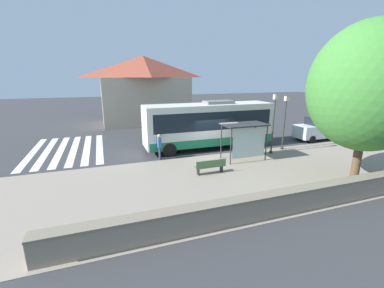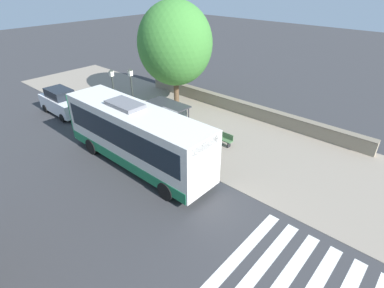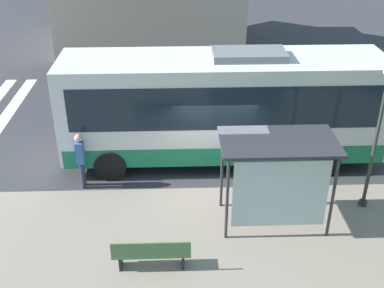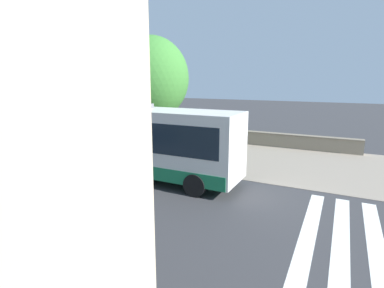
{
  "view_description": "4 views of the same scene",
  "coord_description": "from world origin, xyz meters",
  "px_view_note": "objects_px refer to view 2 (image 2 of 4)",
  "views": [
    {
      "loc": [
        -16.38,
        7.56,
        5.59
      ],
      "look_at": [
        -0.95,
        2.08,
        1.23
      ],
      "focal_mm": 24.0,
      "sensor_mm": 36.0,
      "label": 1
    },
    {
      "loc": [
        10.91,
        12.02,
        9.89
      ],
      "look_at": [
        -0.37,
        1.97,
        1.31
      ],
      "focal_mm": 28.0,
      "sensor_mm": 36.0,
      "label": 2
    },
    {
      "loc": [
        -12.17,
        1.18,
        8.16
      ],
      "look_at": [
        0.88,
        0.68,
        1.07
      ],
      "focal_mm": 45.0,
      "sensor_mm": 36.0,
      "label": 3
    },
    {
      "loc": [
        13.79,
        8.58,
        4.88
      ],
      "look_at": [
        0.91,
        2.04,
        1.79
      ],
      "focal_mm": 28.0,
      "sensor_mm": 36.0,
      "label": 4
    }
  ],
  "objects_px": {
    "street_lamp_far": "(114,93)",
    "street_lamp_near": "(132,95)",
    "pedestrian": "(213,165)",
    "shade_tree": "(175,44)",
    "bus": "(136,135)",
    "parked_car_behind_bus": "(62,102)",
    "bench": "(220,137)",
    "bus_shelter": "(168,110)"
  },
  "relations": [
    {
      "from": "street_lamp_far",
      "to": "street_lamp_near",
      "type": "bearing_deg",
      "value": 110.79
    },
    {
      "from": "pedestrian",
      "to": "shade_tree",
      "type": "height_order",
      "value": "shade_tree"
    },
    {
      "from": "street_lamp_far",
      "to": "bus",
      "type": "bearing_deg",
      "value": 66.1
    },
    {
      "from": "parked_car_behind_bus",
      "to": "bus",
      "type": "bearing_deg",
      "value": 86.02
    },
    {
      "from": "pedestrian",
      "to": "parked_car_behind_bus",
      "type": "distance_m",
      "value": 14.74
    },
    {
      "from": "street_lamp_far",
      "to": "bench",
      "type": "bearing_deg",
      "value": 111.38
    },
    {
      "from": "street_lamp_near",
      "to": "street_lamp_far",
      "type": "relative_size",
      "value": 1.05
    },
    {
      "from": "bus_shelter",
      "to": "street_lamp_far",
      "type": "xyz_separation_m",
      "value": [
        1.28,
        -4.17,
        0.47
      ]
    },
    {
      "from": "shade_tree",
      "to": "parked_car_behind_bus",
      "type": "height_order",
      "value": "shade_tree"
    },
    {
      "from": "pedestrian",
      "to": "street_lamp_near",
      "type": "distance_m",
      "value": 8.42
    },
    {
      "from": "bench",
      "to": "bus_shelter",
      "type": "bearing_deg",
      "value": -63.33
    },
    {
      "from": "bench",
      "to": "street_lamp_far",
      "type": "relative_size",
      "value": 0.44
    },
    {
      "from": "pedestrian",
      "to": "bus",
      "type": "bearing_deg",
      "value": -70.31
    },
    {
      "from": "bus",
      "to": "street_lamp_far",
      "type": "relative_size",
      "value": 2.37
    },
    {
      "from": "bench",
      "to": "street_lamp_near",
      "type": "relative_size",
      "value": 0.42
    },
    {
      "from": "bus",
      "to": "bus_shelter",
      "type": "height_order",
      "value": "bus"
    },
    {
      "from": "parked_car_behind_bus",
      "to": "shade_tree",
      "type": "bearing_deg",
      "value": 146.57
    },
    {
      "from": "bus",
      "to": "shade_tree",
      "type": "bearing_deg",
      "value": -148.74
    },
    {
      "from": "bus_shelter",
      "to": "shade_tree",
      "type": "height_order",
      "value": "shade_tree"
    },
    {
      "from": "street_lamp_far",
      "to": "shade_tree",
      "type": "bearing_deg",
      "value": 179.64
    },
    {
      "from": "street_lamp_near",
      "to": "shade_tree",
      "type": "relative_size",
      "value": 0.54
    },
    {
      "from": "bus_shelter",
      "to": "shade_tree",
      "type": "xyz_separation_m",
      "value": [
        -4.97,
        -4.13,
        2.95
      ]
    },
    {
      "from": "bus_shelter",
      "to": "street_lamp_near",
      "type": "height_order",
      "value": "street_lamp_near"
    },
    {
      "from": "street_lamp_near",
      "to": "street_lamp_far",
      "type": "bearing_deg",
      "value": -69.21
    },
    {
      "from": "pedestrian",
      "to": "parked_car_behind_bus",
      "type": "relative_size",
      "value": 0.41
    },
    {
      "from": "shade_tree",
      "to": "pedestrian",
      "type": "bearing_deg",
      "value": 53.72
    },
    {
      "from": "bench",
      "to": "shade_tree",
      "type": "xyz_separation_m",
      "value": [
        -3.35,
        -7.34,
        4.53
      ]
    },
    {
      "from": "street_lamp_near",
      "to": "street_lamp_far",
      "type": "distance_m",
      "value": 1.52
    },
    {
      "from": "bus_shelter",
      "to": "bench",
      "type": "xyz_separation_m",
      "value": [
        -1.61,
        3.21,
        -1.59
      ]
    },
    {
      "from": "shade_tree",
      "to": "bench",
      "type": "bearing_deg",
      "value": 65.47
    },
    {
      "from": "bus_shelter",
      "to": "bench",
      "type": "distance_m",
      "value": 3.93
    },
    {
      "from": "street_lamp_far",
      "to": "parked_car_behind_bus",
      "type": "relative_size",
      "value": 0.99
    },
    {
      "from": "bench",
      "to": "street_lamp_far",
      "type": "distance_m",
      "value": 8.19
    },
    {
      "from": "bus",
      "to": "bus_shelter",
      "type": "bearing_deg",
      "value": -163.47
    },
    {
      "from": "parked_car_behind_bus",
      "to": "street_lamp_near",
      "type": "bearing_deg",
      "value": 108.05
    },
    {
      "from": "bus",
      "to": "pedestrian",
      "type": "xyz_separation_m",
      "value": [
        -1.56,
        4.35,
        -0.86
      ]
    },
    {
      "from": "street_lamp_near",
      "to": "shade_tree",
      "type": "height_order",
      "value": "shade_tree"
    },
    {
      "from": "street_lamp_far",
      "to": "pedestrian",
      "type": "bearing_deg",
      "value": 85.44
    },
    {
      "from": "pedestrian",
      "to": "street_lamp_near",
      "type": "bearing_deg",
      "value": -99.06
    },
    {
      "from": "street_lamp_near",
      "to": "street_lamp_far",
      "type": "height_order",
      "value": "street_lamp_near"
    },
    {
      "from": "bus",
      "to": "pedestrian",
      "type": "bearing_deg",
      "value": 109.69
    },
    {
      "from": "bus",
      "to": "street_lamp_near",
      "type": "bearing_deg",
      "value": -126.82
    }
  ]
}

